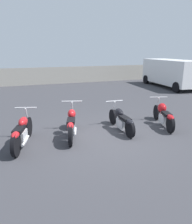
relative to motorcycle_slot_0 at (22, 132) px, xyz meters
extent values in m
plane|color=#38383D|center=(2.49, -0.23, -0.43)|extent=(60.00, 60.00, 0.00)
cube|color=#9E998E|center=(2.49, 11.97, 0.26)|extent=(40.00, 0.04, 1.39)
cylinder|color=black|center=(0.22, 0.70, -0.10)|extent=(0.29, 0.65, 0.65)
cylinder|color=black|center=(-0.19, -0.62, -0.10)|extent=(0.29, 0.65, 0.65)
cube|color=silver|center=(-0.01, -0.02, -0.14)|extent=(0.34, 0.54, 0.36)
ellipsoid|color=red|center=(0.06, 0.20, 0.25)|extent=(0.39, 0.59, 0.28)
cube|color=black|center=(-0.08, -0.25, 0.18)|extent=(0.39, 0.60, 0.10)
ellipsoid|color=red|center=(-0.18, -0.57, 0.15)|extent=(0.32, 0.48, 0.16)
cylinder|color=silver|center=(0.19, 0.61, 0.57)|extent=(0.65, 0.23, 0.04)
cylinder|color=silver|center=(0.20, 0.66, 0.23)|extent=(0.12, 0.26, 0.66)
cylinder|color=silver|center=(0.06, -0.19, -0.20)|extent=(0.27, 0.67, 0.07)
cylinder|color=black|center=(1.76, 0.96, -0.09)|extent=(0.29, 0.67, 0.67)
cylinder|color=black|center=(1.32, -0.46, -0.09)|extent=(0.29, 0.67, 0.67)
cube|color=silver|center=(1.52, 0.18, -0.13)|extent=(0.35, 0.57, 0.37)
ellipsoid|color=red|center=(1.60, 0.42, 0.27)|extent=(0.38, 0.49, 0.31)
cube|color=black|center=(1.45, -0.06, 0.20)|extent=(0.39, 0.60, 0.10)
ellipsoid|color=red|center=(1.34, -0.41, 0.18)|extent=(0.32, 0.48, 0.16)
cylinder|color=silver|center=(1.73, 0.87, 0.59)|extent=(0.69, 0.24, 0.04)
cylinder|color=silver|center=(1.75, 0.92, 0.25)|extent=(0.12, 0.26, 0.67)
cylinder|color=silver|center=(1.59, 0.00, -0.19)|extent=(0.26, 0.64, 0.07)
cylinder|color=black|center=(3.32, 0.90, -0.15)|extent=(0.12, 0.57, 0.57)
cylinder|color=black|center=(3.26, -0.52, -0.15)|extent=(0.12, 0.57, 0.57)
cube|color=silver|center=(3.29, 0.12, -0.17)|extent=(0.22, 0.52, 0.31)
ellipsoid|color=black|center=(3.30, 0.36, 0.17)|extent=(0.27, 0.52, 0.29)
cube|color=black|center=(3.28, -0.12, 0.09)|extent=(0.26, 0.58, 0.10)
ellipsoid|color=black|center=(3.26, -0.47, 0.08)|extent=(0.22, 0.45, 0.16)
cylinder|color=silver|center=(3.32, 0.80, 0.49)|extent=(0.66, 0.06, 0.04)
cylinder|color=silver|center=(3.32, 0.85, 0.17)|extent=(0.06, 0.25, 0.62)
cylinder|color=silver|center=(3.40, -0.03, -0.23)|extent=(0.10, 0.69, 0.07)
cylinder|color=black|center=(5.22, 0.80, -0.13)|extent=(0.28, 0.59, 0.59)
cylinder|color=black|center=(4.76, -0.62, -0.13)|extent=(0.28, 0.59, 0.59)
cube|color=silver|center=(4.97, 0.02, -0.16)|extent=(0.36, 0.57, 0.32)
ellipsoid|color=#AD1419|center=(5.05, 0.26, 0.20)|extent=(0.42, 0.50, 0.36)
cube|color=black|center=(4.89, -0.22, 0.11)|extent=(0.39, 0.57, 0.10)
ellipsoid|color=#AD1419|center=(4.78, -0.57, 0.10)|extent=(0.33, 0.48, 0.16)
cylinder|color=silver|center=(5.19, 0.71, 0.51)|extent=(0.67, 0.25, 0.04)
cylinder|color=silver|center=(5.21, 0.76, 0.19)|extent=(0.12, 0.25, 0.63)
cylinder|color=silver|center=(5.04, -0.16, -0.22)|extent=(0.26, 0.63, 0.07)
cube|color=white|center=(11.07, 7.29, 0.73)|extent=(2.38, 5.54, 1.75)
cube|color=black|center=(11.30, 9.95, 1.12)|extent=(1.73, 0.18, 0.53)
cylinder|color=black|center=(10.34, 9.46, -0.08)|extent=(0.28, 0.72, 0.70)
cylinder|color=black|center=(12.16, 9.30, -0.08)|extent=(0.28, 0.72, 0.70)
cylinder|color=black|center=(9.98, 5.28, -0.08)|extent=(0.28, 0.72, 0.70)
camera|label=1|loc=(-0.06, -6.30, 2.29)|focal=35.00mm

